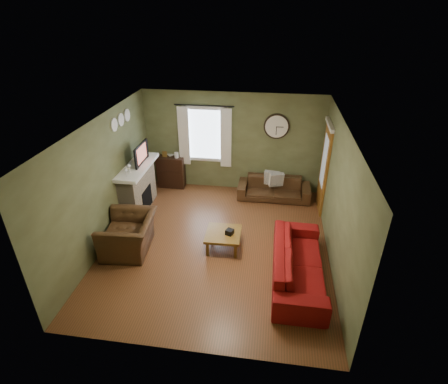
# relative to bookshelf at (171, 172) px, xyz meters

# --- Properties ---
(floor) EXTENTS (4.60, 5.20, 0.00)m
(floor) POSITION_rel_bookshelf_xyz_m (1.65, -2.42, -0.43)
(floor) COLOR brown
(floor) RESTS_ON ground
(ceiling) EXTENTS (4.60, 5.20, 0.00)m
(ceiling) POSITION_rel_bookshelf_xyz_m (1.65, -2.42, 2.17)
(ceiling) COLOR white
(ceiling) RESTS_ON ground
(wall_left) EXTENTS (0.00, 5.20, 2.60)m
(wall_left) POSITION_rel_bookshelf_xyz_m (-0.65, -2.42, 0.87)
(wall_left) COLOR #57603A
(wall_left) RESTS_ON ground
(wall_right) EXTENTS (0.00, 5.20, 2.60)m
(wall_right) POSITION_rel_bookshelf_xyz_m (3.95, -2.42, 0.87)
(wall_right) COLOR #57603A
(wall_right) RESTS_ON ground
(wall_back) EXTENTS (4.60, 0.00, 2.60)m
(wall_back) POSITION_rel_bookshelf_xyz_m (1.65, 0.18, 0.87)
(wall_back) COLOR #57603A
(wall_back) RESTS_ON ground
(wall_front) EXTENTS (4.60, 0.00, 2.60)m
(wall_front) POSITION_rel_bookshelf_xyz_m (1.65, -5.02, 0.87)
(wall_front) COLOR #57603A
(wall_front) RESTS_ON ground
(fireplace) EXTENTS (0.40, 1.40, 1.10)m
(fireplace) POSITION_rel_bookshelf_xyz_m (-0.45, -1.27, 0.12)
(fireplace) COLOR tan
(fireplace) RESTS_ON floor
(firebox) EXTENTS (0.04, 0.60, 0.55)m
(firebox) POSITION_rel_bookshelf_xyz_m (-0.26, -1.27, -0.13)
(firebox) COLOR black
(firebox) RESTS_ON fireplace
(mantel) EXTENTS (0.58, 1.60, 0.08)m
(mantel) POSITION_rel_bookshelf_xyz_m (-0.42, -1.27, 0.71)
(mantel) COLOR white
(mantel) RESTS_ON fireplace
(tv) EXTENTS (0.08, 0.60, 0.35)m
(tv) POSITION_rel_bookshelf_xyz_m (-0.40, -1.12, 0.92)
(tv) COLOR black
(tv) RESTS_ON mantel
(tv_screen) EXTENTS (0.02, 0.62, 0.36)m
(tv_screen) POSITION_rel_bookshelf_xyz_m (-0.32, -1.12, 0.98)
(tv_screen) COLOR #994C3F
(tv_screen) RESTS_ON mantel
(medallion_left) EXTENTS (0.28, 0.28, 0.03)m
(medallion_left) POSITION_rel_bookshelf_xyz_m (-0.63, -1.62, 1.82)
(medallion_left) COLOR white
(medallion_left) RESTS_ON wall_left
(medallion_mid) EXTENTS (0.28, 0.28, 0.03)m
(medallion_mid) POSITION_rel_bookshelf_xyz_m (-0.63, -1.27, 1.82)
(medallion_mid) COLOR white
(medallion_mid) RESTS_ON wall_left
(medallion_right) EXTENTS (0.28, 0.28, 0.03)m
(medallion_right) POSITION_rel_bookshelf_xyz_m (-0.63, -0.92, 1.82)
(medallion_right) COLOR white
(medallion_right) RESTS_ON wall_left
(window_pane) EXTENTS (1.00, 0.02, 1.30)m
(window_pane) POSITION_rel_bookshelf_xyz_m (0.95, 0.16, 1.07)
(window_pane) COLOR silver
(window_pane) RESTS_ON wall_back
(curtain_rod) EXTENTS (0.03, 0.03, 1.50)m
(curtain_rod) POSITION_rel_bookshelf_xyz_m (0.95, 0.06, 1.84)
(curtain_rod) COLOR black
(curtain_rod) RESTS_ON wall_back
(curtain_left) EXTENTS (0.28, 0.04, 1.55)m
(curtain_left) POSITION_rel_bookshelf_xyz_m (0.40, 0.06, 1.02)
(curtain_left) COLOR white
(curtain_left) RESTS_ON wall_back
(curtain_right) EXTENTS (0.28, 0.04, 1.55)m
(curtain_right) POSITION_rel_bookshelf_xyz_m (1.50, 0.06, 1.02)
(curtain_right) COLOR white
(curtain_right) RESTS_ON wall_back
(wall_clock) EXTENTS (0.64, 0.06, 0.64)m
(wall_clock) POSITION_rel_bookshelf_xyz_m (2.75, 0.13, 1.37)
(wall_clock) COLOR white
(wall_clock) RESTS_ON wall_back
(door) EXTENTS (0.05, 0.90, 2.10)m
(door) POSITION_rel_bookshelf_xyz_m (3.92, -0.57, 0.62)
(door) COLOR brown
(door) RESTS_ON floor
(bookshelf) EXTENTS (0.73, 0.31, 0.87)m
(bookshelf) POSITION_rel_bookshelf_xyz_m (0.00, 0.00, 0.00)
(bookshelf) COLOR black
(bookshelf) RESTS_ON floor
(book) EXTENTS (0.29, 0.30, 0.02)m
(book) POSITION_rel_bookshelf_xyz_m (-0.10, 0.12, 0.53)
(book) COLOR brown
(book) RESTS_ON bookshelf
(sofa_brown) EXTENTS (1.84, 0.72, 0.54)m
(sofa_brown) POSITION_rel_bookshelf_xyz_m (2.79, -0.24, -0.16)
(sofa_brown) COLOR #3B2514
(sofa_brown) RESTS_ON floor
(pillow_left) EXTENTS (0.40, 0.18, 0.38)m
(pillow_left) POSITION_rel_bookshelf_xyz_m (2.72, -0.21, 0.12)
(pillow_left) COLOR #9A9B99
(pillow_left) RESTS_ON sofa_brown
(pillow_right) EXTENTS (0.38, 0.21, 0.36)m
(pillow_right) POSITION_rel_bookshelf_xyz_m (2.84, -0.30, 0.12)
(pillow_right) COLOR #9A9B99
(pillow_right) RESTS_ON sofa_brown
(sofa_red) EXTENTS (0.90, 2.30, 0.67)m
(sofa_red) POSITION_rel_bookshelf_xyz_m (3.29, -3.21, -0.10)
(sofa_red) COLOR maroon
(sofa_red) RESTS_ON floor
(armchair) EXTENTS (1.09, 1.22, 0.74)m
(armchair) POSITION_rel_bookshelf_xyz_m (-0.09, -2.84, -0.06)
(armchair) COLOR #3B2514
(armchair) RESTS_ON floor
(coffee_table) EXTENTS (0.72, 0.72, 0.38)m
(coffee_table) POSITION_rel_bookshelf_xyz_m (1.81, -2.53, -0.24)
(coffee_table) COLOR brown
(coffee_table) RESTS_ON floor
(tissue_box) EXTENTS (0.18, 0.18, 0.11)m
(tissue_box) POSITION_rel_bookshelf_xyz_m (1.94, -2.55, -0.03)
(tissue_box) COLOR black
(tissue_box) RESTS_ON coffee_table
(wine_glass_a) EXTENTS (0.06, 0.06, 0.18)m
(wine_glass_a) POSITION_rel_bookshelf_xyz_m (-0.40, -1.88, 0.84)
(wine_glass_a) COLOR white
(wine_glass_a) RESTS_ON mantel
(wine_glass_b) EXTENTS (0.07, 0.07, 0.21)m
(wine_glass_b) POSITION_rel_bookshelf_xyz_m (-0.40, -1.71, 0.85)
(wine_glass_b) COLOR white
(wine_glass_b) RESTS_ON mantel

